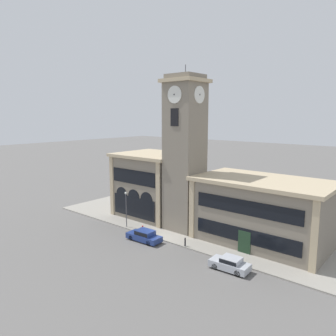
{
  "coord_description": "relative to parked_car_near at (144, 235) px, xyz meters",
  "views": [
    {
      "loc": [
        26.03,
        -29.22,
        15.45
      ],
      "look_at": [
        -1.1,
        3.0,
        8.66
      ],
      "focal_mm": 35.0,
      "sensor_mm": 36.0,
      "label": 1
    }
  ],
  "objects": [
    {
      "name": "town_hall_right_wing",
      "position": [
        11.26,
        8.83,
        3.26
      ],
      "size": [
        16.05,
        9.37,
        7.95
      ],
      "color": "gray",
      "rests_on": "ground_plane"
    },
    {
      "name": "town_hall_left_wing",
      "position": [
        -6.47,
        8.82,
        4.14
      ],
      "size": [
        10.99,
        9.37,
        9.71
      ],
      "color": "gray",
      "rests_on": "ground_plane"
    },
    {
      "name": "parked_car_near",
      "position": [
        0.0,
        0.0,
        0.0
      ],
      "size": [
        4.67,
        2.03,
        1.43
      ],
      "rotation": [
        0.0,
        0.0,
        3.19
      ],
      "color": "navy",
      "rests_on": "ground_plane"
    },
    {
      "name": "street_lamp",
      "position": [
        -5.32,
        1.93,
        2.74
      ],
      "size": [
        0.36,
        0.36,
        4.98
      ],
      "color": "#4C4C51",
      "rests_on": "sidewalk_kerb"
    },
    {
      "name": "clock_tower",
      "position": [
        1.13,
        6.67,
        9.62
      ],
      "size": [
        5.02,
        5.02,
        21.82
      ],
      "color": "gray",
      "rests_on": "ground_plane"
    },
    {
      "name": "ground_plane",
      "position": [
        1.13,
        1.52,
        -0.74
      ],
      "size": [
        300.0,
        300.0,
        0.0
      ],
      "primitive_type": "plane",
      "color": "#605E5B"
    },
    {
      "name": "sidewalk_kerb",
      "position": [
        1.13,
        8.36,
        -0.67
      ],
      "size": [
        43.62,
        13.68,
        0.15
      ],
      "color": "gray",
      "rests_on": "ground_plane"
    },
    {
      "name": "fire_hydrant",
      "position": [
        -2.2,
        1.95,
        -0.17
      ],
      "size": [
        0.22,
        0.22,
        0.87
      ],
      "color": "red",
      "rests_on": "sidewalk_kerb"
    },
    {
      "name": "bollard",
      "position": [
        5.03,
        1.73,
        -0.08
      ],
      "size": [
        0.18,
        0.18,
        1.06
      ],
      "color": "black",
      "rests_on": "sidewalk_kerb"
    },
    {
      "name": "parked_car_mid",
      "position": [
        12.01,
        -0.0,
        -0.01
      ],
      "size": [
        4.09,
        2.0,
        1.4
      ],
      "rotation": [
        0.0,
        0.0,
        3.19
      ],
      "color": "#B2B7C1",
      "rests_on": "ground_plane"
    }
  ]
}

